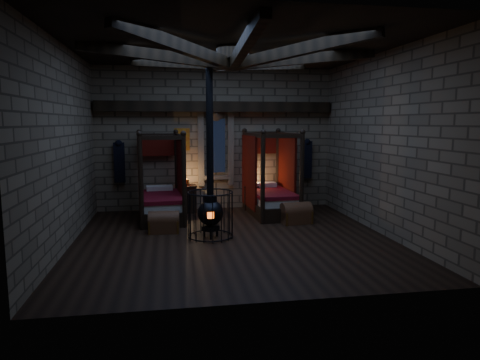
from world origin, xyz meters
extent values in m
cube|color=black|center=(0.00, 0.00, 0.00)|extent=(7.00, 7.00, 0.01)
cube|color=#847054|center=(0.00, 3.50, 2.10)|extent=(7.00, 0.02, 4.20)
cube|color=#847054|center=(0.00, -3.50, 2.10)|extent=(7.00, 0.02, 4.20)
cube|color=#847054|center=(-3.50, 0.00, 2.10)|extent=(0.02, 7.00, 4.20)
cube|color=#847054|center=(3.50, 0.00, 2.10)|extent=(0.02, 7.00, 4.20)
cube|color=black|center=(0.00, 0.00, 4.20)|extent=(7.00, 7.00, 0.01)
cube|color=black|center=(0.00, 3.32, 3.05)|extent=(6.86, 0.35, 0.30)
cylinder|color=black|center=(0.00, 0.00, 4.05)|extent=(0.70, 0.70, 0.25)
cube|color=black|center=(0.00, 3.45, 1.90)|extent=(0.55, 0.04, 1.60)
cube|color=maroon|center=(-1.00, 3.46, 2.10)|extent=(0.45, 0.03, 0.65)
cube|color=black|center=(-2.80, 3.34, 1.45)|extent=(0.30, 0.10, 1.15)
cube|color=black|center=(2.80, 3.34, 1.45)|extent=(0.30, 0.10, 1.15)
cube|color=black|center=(-1.62, 2.21, 0.19)|extent=(1.27, 2.23, 0.37)
cube|color=beige|center=(-1.62, 2.21, 0.48)|extent=(1.14, 2.06, 0.23)
cube|color=maroon|center=(-1.62, 2.21, 0.62)|extent=(1.20, 2.11, 0.10)
cube|color=beige|center=(-1.68, 3.00, 0.73)|extent=(0.75, 0.41, 0.15)
cube|color=#560F07|center=(-1.70, 3.28, 1.92)|extent=(1.14, 0.13, 0.57)
cylinder|color=black|center=(-2.07, 1.14, 1.14)|extent=(0.11, 0.11, 2.28)
cylinder|color=black|center=(-2.21, 3.21, 1.14)|extent=(0.11, 0.11, 2.28)
cylinder|color=black|center=(-1.03, 1.21, 1.14)|extent=(0.11, 0.11, 2.28)
cylinder|color=black|center=(-1.18, 3.28, 1.14)|extent=(0.11, 0.11, 2.28)
cube|color=#560F07|center=(-2.19, 2.48, 1.19)|extent=(0.17, 1.56, 2.03)
cube|color=#560F07|center=(-1.10, 2.56, 1.19)|extent=(0.17, 1.56, 2.03)
cube|color=black|center=(1.43, 2.33, 0.19)|extent=(1.24, 2.24, 0.38)
cube|color=beige|center=(1.43, 2.33, 0.48)|extent=(1.11, 2.06, 0.23)
cube|color=maroon|center=(1.43, 2.33, 0.63)|extent=(1.17, 2.11, 0.10)
cube|color=beige|center=(1.39, 3.13, 0.73)|extent=(0.75, 0.40, 0.15)
cube|color=#560F07|center=(1.37, 3.41, 1.94)|extent=(1.16, 0.11, 0.58)
cylinder|color=black|center=(0.96, 1.26, 1.15)|extent=(0.12, 0.12, 2.31)
cylinder|color=black|center=(0.85, 3.35, 1.15)|extent=(0.12, 0.12, 2.31)
cylinder|color=black|center=(2.00, 1.31, 1.15)|extent=(0.12, 0.12, 2.31)
cylinder|color=black|center=(1.90, 3.41, 1.15)|extent=(0.12, 0.12, 2.31)
cube|color=#560F07|center=(0.86, 2.62, 1.21)|extent=(0.14, 1.57, 2.05)
cube|color=#560F07|center=(1.97, 2.67, 1.21)|extent=(0.14, 1.57, 2.05)
cube|color=brown|center=(-1.54, 0.80, 0.15)|extent=(0.74, 0.48, 0.30)
cylinder|color=brown|center=(-1.54, 0.80, 0.30)|extent=(0.74, 0.48, 0.43)
cube|color=#A67A33|center=(-1.87, 0.82, 0.15)|extent=(0.07, 0.45, 0.31)
cube|color=#A67A33|center=(-1.21, 0.78, 0.15)|extent=(0.07, 0.45, 0.31)
cube|color=brown|center=(1.83, 1.20, 0.16)|extent=(0.82, 0.57, 0.32)
cylinder|color=brown|center=(1.83, 1.20, 0.32)|extent=(0.82, 0.57, 0.47)
cube|color=#A67A33|center=(1.48, 1.15, 0.16)|extent=(0.11, 0.49, 0.34)
cube|color=#A67A33|center=(2.18, 1.24, 0.16)|extent=(0.11, 0.49, 0.34)
cube|color=black|center=(-0.89, 3.01, 0.38)|extent=(0.50, 0.48, 0.76)
cube|color=black|center=(-0.89, 3.01, 0.78)|extent=(0.55, 0.53, 0.04)
cylinder|color=#A67A33|center=(-0.89, 3.01, 0.89)|extent=(0.11, 0.11, 0.17)
cube|color=black|center=(1.01, 3.11, 0.34)|extent=(0.46, 0.44, 0.69)
cube|color=black|center=(1.01, 3.11, 0.71)|extent=(0.50, 0.48, 0.04)
cube|color=brown|center=(1.01, 3.11, 0.76)|extent=(0.19, 0.15, 0.05)
cylinder|color=black|center=(-0.49, 0.17, 0.23)|extent=(0.42, 0.42, 0.10)
sphere|color=black|center=(-0.49, 0.17, 0.57)|extent=(0.58, 0.58, 0.58)
cylinder|color=black|center=(-0.49, 0.17, 0.89)|extent=(0.29, 0.29, 0.15)
cube|color=#FF5914|center=(-0.51, -0.11, 0.57)|extent=(0.15, 0.03, 0.15)
cylinder|color=black|center=(-0.49, 0.17, 2.49)|extent=(0.16, 0.16, 3.11)
torus|color=black|center=(-0.49, 0.17, 0.04)|extent=(1.03, 1.03, 0.03)
torus|color=black|center=(-0.49, 0.17, 1.04)|extent=(1.03, 1.03, 0.03)
camera|label=1|loc=(-1.37, -9.28, 2.60)|focal=32.00mm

